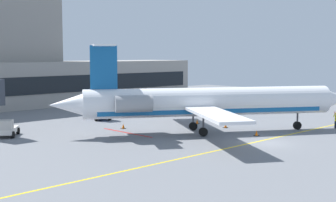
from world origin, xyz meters
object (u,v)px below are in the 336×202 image
object	(u,v)px
regional_jet	(205,102)
pushback_tractor	(6,129)
baggage_tug	(177,100)
belt_loader	(101,111)
marshaller	(336,120)

from	to	relation	value
regional_jet	pushback_tractor	world-z (taller)	regional_jet
regional_jet	pushback_tractor	size ratio (longest dim) A/B	7.66
regional_jet	baggage_tug	distance (m)	26.64
baggage_tug	belt_loader	size ratio (longest dim) A/B	0.97
baggage_tug	belt_loader	distance (m)	19.25
pushback_tractor	marshaller	distance (m)	35.82
regional_jet	pushback_tractor	xyz separation A→B (m)	(-16.27, 12.45, -2.46)
belt_loader	marshaller	xyz separation A→B (m)	(14.89, -24.23, -0.09)
pushback_tractor	marshaller	world-z (taller)	marshaller
belt_loader	pushback_tractor	bearing A→B (deg)	-166.35
marshaller	baggage_tug	bearing A→B (deg)	82.58
belt_loader	marshaller	world-z (taller)	belt_loader
pushback_tractor	marshaller	xyz separation A→B (m)	(29.19, -20.75, 0.14)
baggage_tug	marshaller	size ratio (longest dim) A/B	2.14
regional_jet	belt_loader	world-z (taller)	regional_jet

